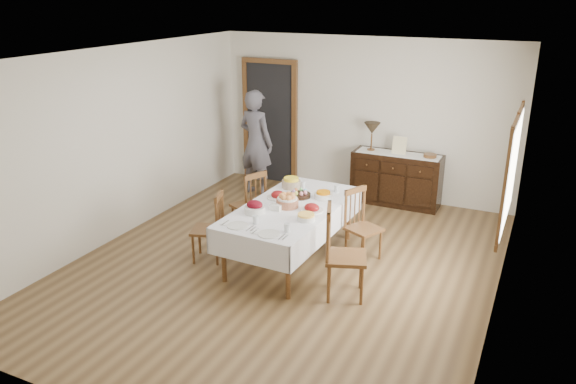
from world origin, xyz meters
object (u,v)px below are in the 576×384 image
at_px(chair_left_near, 211,226).
at_px(table_lamp, 372,129).
at_px(chair_right_far, 361,224).
at_px(chair_right_near, 341,252).
at_px(sideboard, 396,179).
at_px(chair_left_far, 250,203).
at_px(person, 256,139).
at_px(dining_table, 291,212).

relative_size(chair_left_near, table_lamp, 1.97).
bearing_deg(chair_right_far, table_lamp, 40.32).
bearing_deg(chair_right_near, sideboard, -15.75).
relative_size(chair_right_near, sideboard, 0.76).
xyz_separation_m(chair_left_far, sideboard, (1.53, 2.07, -0.05)).
bearing_deg(chair_right_near, chair_left_near, 65.73).
bearing_deg(chair_left_far, person, -130.94).
bearing_deg(dining_table, person, 130.60).
bearing_deg(sideboard, chair_left_near, -118.37).
relative_size(chair_left_near, person, 0.48).
xyz_separation_m(chair_right_far, person, (-2.37, 1.58, 0.48)).
bearing_deg(chair_left_far, chair_left_near, 18.79).
relative_size(dining_table, sideboard, 1.54).
distance_m(chair_left_far, sideboard, 2.57).
bearing_deg(chair_left_near, chair_right_far, 98.35).
distance_m(chair_left_far, person, 1.78).
bearing_deg(dining_table, chair_right_far, 30.36).
height_order(dining_table, chair_left_far, chair_left_far).
bearing_deg(table_lamp, chair_left_far, -117.95).
distance_m(sideboard, table_lamp, 0.89).
xyz_separation_m(dining_table, person, (-1.58, 2.00, 0.30)).
relative_size(chair_right_near, chair_right_far, 1.16).
bearing_deg(chair_left_near, chair_left_far, 156.50).
bearing_deg(table_lamp, chair_left_near, -111.52).
relative_size(chair_left_far, chair_right_far, 1.02).
bearing_deg(table_lamp, dining_table, -95.64).
xyz_separation_m(sideboard, table_lamp, (-0.44, -0.02, 0.78)).
distance_m(chair_left_far, table_lamp, 2.43).
relative_size(chair_left_near, chair_right_near, 0.85).
bearing_deg(chair_right_far, chair_right_near, -148.75).
distance_m(chair_left_near, chair_left_far, 0.90).
bearing_deg(chair_left_far, chair_right_near, 82.36).
height_order(person, table_lamp, person).
bearing_deg(person, chair_left_near, 117.08).
distance_m(sideboard, person, 2.38).
bearing_deg(chair_right_far, dining_table, 143.71).
distance_m(chair_right_near, table_lamp, 3.23).
xyz_separation_m(sideboard, person, (-2.26, -0.52, 0.52)).
bearing_deg(dining_table, chair_right_near, -31.66).
height_order(chair_left_near, table_lamp, table_lamp).
height_order(chair_right_far, sideboard, chair_right_far).
xyz_separation_m(chair_left_far, chair_right_far, (1.63, -0.03, -0.01)).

